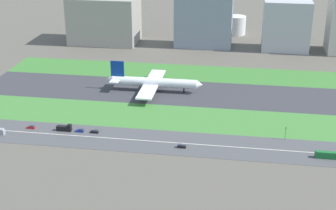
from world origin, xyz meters
The scene contains 18 objects.
ground_plane centered at (0.00, 0.00, 0.00)m, with size 800.00×800.00×0.00m, color #5B564C.
runway centered at (0.00, 0.00, 0.05)m, with size 280.00×46.00×0.10m, color #38383D.
grass_median_north centered at (0.00, 41.00, 0.05)m, with size 280.00×36.00×0.10m, color #3D7A33.
grass_median_south centered at (0.00, -41.00, 0.05)m, with size 280.00×36.00×0.10m, color #427F38.
highway centered at (0.00, -73.00, 0.05)m, with size 280.00×28.00×0.10m, color #4C4C4F.
highway_centerline centered at (0.00, -73.00, 0.11)m, with size 266.00×0.50×0.01m, color silver.
airliner centered at (-26.26, 0.00, 6.23)m, with size 65.00×56.00×19.70m.
bus_1 centered at (76.24, -78.00, 1.82)m, with size 11.60×2.50×3.50m.
truck_1 centered at (-62.81, -68.00, 1.67)m, with size 8.40×2.50×4.00m.
car_0 centered at (-45.51, -68.00, 0.92)m, with size 4.40×1.80×2.00m.
car_1 centered at (-82.26, -68.00, 0.92)m, with size 4.40×1.80×2.00m.
car_3 centered at (3.62, -78.00, 0.92)m, with size 4.40×1.80×2.00m.
car_2 centered at (-53.84, -68.00, 0.92)m, with size 4.40×1.80×2.00m.
traffic_light centered at (57.07, -60.01, 4.29)m, with size 0.36×0.50×7.20m.
terminal_building centered at (-90.00, 114.00, 20.21)m, with size 58.22×38.89×40.41m, color #9E998E.
hangar_building centered at (-2.79, 114.00, 22.49)m, with size 48.07×24.81×44.98m, color gray.
office_tower centered at (66.12, 114.00, 20.85)m, with size 38.36×27.18×41.70m, color #B2B2B7.
fuel_tank_west centered at (24.19, 159.00, 8.58)m, with size 17.20×17.20×17.17m, color silver.
Camera 1 is at (32.75, -307.02, 120.16)m, focal length 53.70 mm.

